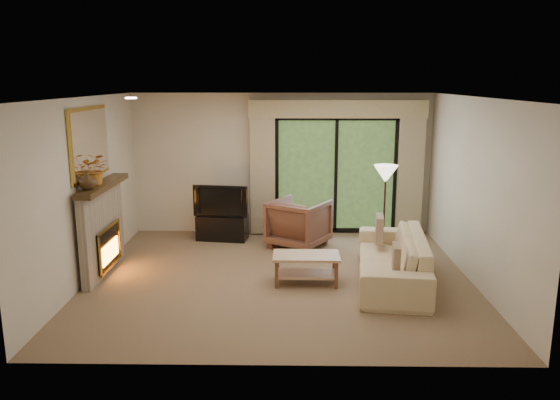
{
  "coord_description": "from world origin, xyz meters",
  "views": [
    {
      "loc": [
        0.13,
        -7.53,
        2.83
      ],
      "look_at": [
        0.0,
        0.3,
        1.1
      ],
      "focal_mm": 35.0,
      "sensor_mm": 36.0,
      "label": 1
    }
  ],
  "objects_px": {
    "armchair": "(299,223)",
    "sofa": "(392,258)",
    "coffee_table": "(306,269)",
    "media_console": "(222,227)"
  },
  "relations": [
    {
      "from": "coffee_table",
      "to": "media_console",
      "type": "bearing_deg",
      "value": 124.45
    },
    {
      "from": "sofa",
      "to": "coffee_table",
      "type": "height_order",
      "value": "sofa"
    },
    {
      "from": "armchair",
      "to": "sofa",
      "type": "height_order",
      "value": "armchair"
    },
    {
      "from": "armchair",
      "to": "coffee_table",
      "type": "relative_size",
      "value": 0.97
    },
    {
      "from": "armchair",
      "to": "sofa",
      "type": "bearing_deg",
      "value": 159.33
    },
    {
      "from": "armchair",
      "to": "coffee_table",
      "type": "bearing_deg",
      "value": 123.42
    },
    {
      "from": "coffee_table",
      "to": "armchair",
      "type": "bearing_deg",
      "value": 92.84
    },
    {
      "from": "armchair",
      "to": "sofa",
      "type": "relative_size",
      "value": 0.39
    },
    {
      "from": "media_console",
      "to": "sofa",
      "type": "distance_m",
      "value": 3.36
    },
    {
      "from": "armchair",
      "to": "coffee_table",
      "type": "height_order",
      "value": "armchair"
    }
  ]
}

